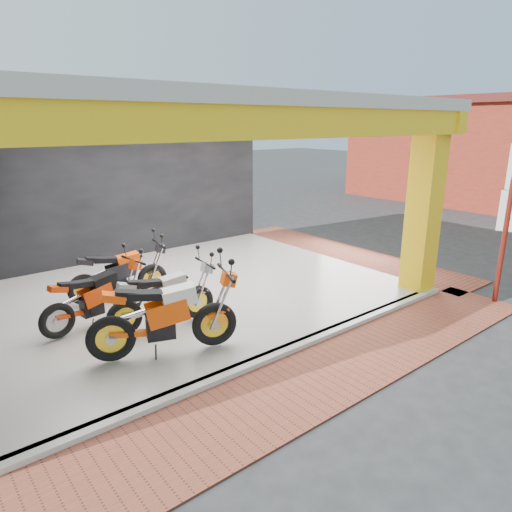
# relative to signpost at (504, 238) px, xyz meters

# --- Properties ---
(ground) EXTENTS (80.00, 80.00, 0.00)m
(ground) POSITION_rel_signpost_xyz_m (-4.42, 2.02, -1.27)
(ground) COLOR #2D2D30
(ground) RESTS_ON ground
(showroom_floor) EXTENTS (8.00, 6.00, 0.10)m
(showroom_floor) POSITION_rel_signpost_xyz_m (-4.42, 4.02, -1.22)
(showroom_floor) COLOR silver
(showroom_floor) RESTS_ON ground
(showroom_ceiling) EXTENTS (8.40, 6.40, 0.20)m
(showroom_ceiling) POSITION_rel_signpost_xyz_m (-4.42, 4.02, 2.33)
(showroom_ceiling) COLOR beige
(showroom_ceiling) RESTS_ON corner_column
(back_wall) EXTENTS (8.20, 0.20, 3.50)m
(back_wall) POSITION_rel_signpost_xyz_m (-4.42, 7.12, 0.48)
(back_wall) COLOR black
(back_wall) RESTS_ON ground
(corner_column) EXTENTS (0.50, 0.50, 3.50)m
(corner_column) POSITION_rel_signpost_xyz_m (-0.67, 1.27, 0.48)
(corner_column) COLOR yellow
(corner_column) RESTS_ON ground
(header_beam_front) EXTENTS (8.40, 0.30, 0.40)m
(header_beam_front) POSITION_rel_signpost_xyz_m (-4.42, 1.02, 2.03)
(header_beam_front) COLOR yellow
(header_beam_front) RESTS_ON corner_column
(header_beam_right) EXTENTS (0.30, 6.40, 0.40)m
(header_beam_right) POSITION_rel_signpost_xyz_m (-0.42, 4.02, 2.03)
(header_beam_right) COLOR yellow
(header_beam_right) RESTS_ON corner_column
(floor_kerb) EXTENTS (8.00, 0.20, 0.10)m
(floor_kerb) POSITION_rel_signpost_xyz_m (-4.42, 1.00, -1.22)
(floor_kerb) COLOR silver
(floor_kerb) RESTS_ON ground
(paver_front) EXTENTS (9.00, 1.40, 0.03)m
(paver_front) POSITION_rel_signpost_xyz_m (-4.42, 0.22, -1.26)
(paver_front) COLOR #994432
(paver_front) RESTS_ON ground
(paver_right) EXTENTS (1.40, 7.00, 0.03)m
(paver_right) POSITION_rel_signpost_xyz_m (0.38, 4.02, -1.26)
(paver_right) COLOR #994432
(paver_right) RESTS_ON ground
(signpost) EXTENTS (0.14, 0.31, 2.32)m
(signpost) POSITION_rel_signpost_xyz_m (0.00, 0.00, 0.00)
(signpost) COLOR #5F150E
(signpost) RESTS_ON ground
(moto_hero) EXTENTS (2.39, 1.54, 1.37)m
(moto_hero) POSITION_rel_signpost_xyz_m (-5.27, 1.70, -0.49)
(moto_hero) COLOR #FF4F0A
(moto_hero) RESTS_ON showroom_floor
(moto_row_a) EXTENTS (1.98, 0.93, 1.16)m
(moto_row_a) POSITION_rel_signpost_xyz_m (-4.94, 2.71, -0.59)
(moto_row_a) COLOR #9B9DA2
(moto_row_a) RESTS_ON showroom_floor
(moto_row_b) EXTENTS (1.98, 0.97, 1.16)m
(moto_row_b) POSITION_rel_signpost_xyz_m (-5.79, 3.58, -0.59)
(moto_row_b) COLOR #E23A09
(moto_row_b) RESTS_ON showroom_floor
(moto_row_c) EXTENTS (2.03, 1.04, 1.18)m
(moto_row_c) POSITION_rel_signpost_xyz_m (-4.99, 4.27, -0.58)
(moto_row_c) COLOR black
(moto_row_c) RESTS_ON showroom_floor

